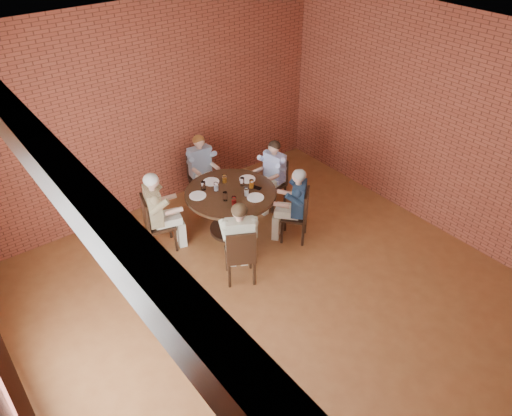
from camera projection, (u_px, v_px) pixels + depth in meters
floor at (287, 317)px, 6.61m from camera, size 7.00×7.00×0.00m
ceiling at (300, 64)px, 4.67m from camera, size 7.00×7.00×0.00m
wall_back at (148, 112)px, 7.92m from camera, size 7.00×0.00×7.00m
wall_right at (461, 134)px, 7.27m from camera, size 0.00×7.00×7.00m
ceiling_beam at (40, 153)px, 3.51m from camera, size 0.22×6.90×0.26m
dining_table at (231, 203)px, 7.87m from camera, size 1.43×1.43×0.75m
chair_a at (275, 180)px, 8.52m from camera, size 0.44×0.44×0.88m
diner_a at (272, 175)px, 8.41m from camera, size 0.65×0.56×1.24m
chair_b at (200, 175)px, 8.67m from camera, size 0.43×0.43×0.89m
diner_b at (202, 170)px, 8.54m from camera, size 0.54×0.64×1.25m
chair_c at (154, 222)px, 7.50m from camera, size 0.52×0.52×0.93m
diner_c at (158, 212)px, 7.44m from camera, size 0.76×0.68×1.32m
chair_d at (241, 254)px, 6.89m from camera, size 0.56×0.56×0.92m
diner_d at (240, 242)px, 6.87m from camera, size 0.75×0.79×1.30m
chair_e at (299, 213)px, 7.71m from camera, size 0.55×0.55×0.89m
diner_e at (295, 205)px, 7.65m from camera, size 0.75×0.76×1.25m
plate_a at (247, 179)px, 8.04m from camera, size 0.26×0.26×0.01m
plate_b at (211, 182)px, 7.97m from camera, size 0.26×0.26×0.01m
plate_c at (198, 196)px, 7.63m from camera, size 0.26×0.26×0.01m
plate_d at (255, 197)px, 7.59m from camera, size 0.26×0.26×0.01m
glass_a at (242, 182)px, 7.85m from camera, size 0.07×0.07×0.14m
glass_b at (224, 179)px, 7.92m from camera, size 0.07×0.07×0.14m
glass_c at (203, 186)px, 7.75m from camera, size 0.07×0.07×0.14m
glass_d at (216, 187)px, 7.73m from camera, size 0.07×0.07×0.14m
glass_e at (225, 196)px, 7.51m from camera, size 0.07×0.07×0.14m
glass_f at (234, 201)px, 7.41m from camera, size 0.07×0.07×0.14m
glass_g at (246, 192)px, 7.61m from camera, size 0.07×0.07×0.14m
glass_h at (251, 184)px, 7.80m from camera, size 0.07×0.07×0.14m
smartphone at (257, 188)px, 7.83m from camera, size 0.13×0.17×0.01m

